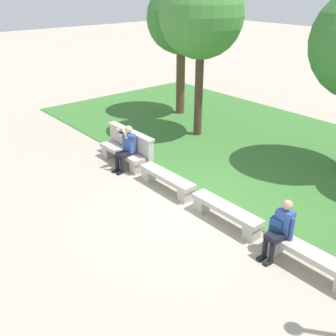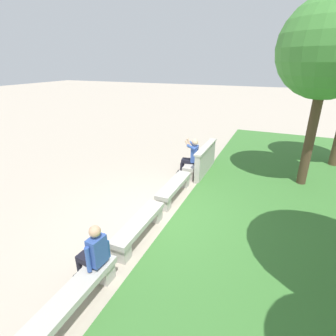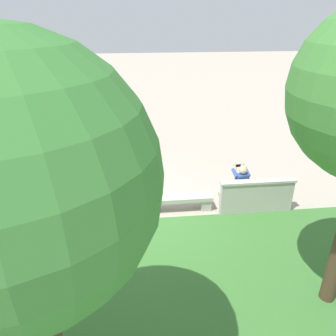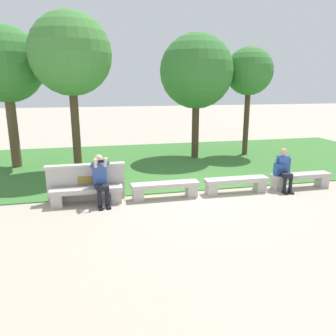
% 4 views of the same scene
% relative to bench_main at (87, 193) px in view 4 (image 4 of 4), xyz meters
% --- Properties ---
extents(ground_plane, '(80.00, 80.00, 0.00)m').
position_rel_bench_main_xyz_m(ground_plane, '(3.18, 0.00, -0.30)').
color(ground_plane, '#B2A593').
extents(grass_strip, '(20.25, 8.00, 0.03)m').
position_rel_bench_main_xyz_m(grass_strip, '(3.18, 4.38, -0.28)').
color(grass_strip, '#3D7533').
rests_on(grass_strip, ground).
extents(bench_main, '(1.89, 0.40, 0.45)m').
position_rel_bench_main_xyz_m(bench_main, '(0.00, 0.00, 0.00)').
color(bench_main, '#B7B2A8').
rests_on(bench_main, ground).
extents(bench_near, '(1.89, 0.40, 0.45)m').
position_rel_bench_main_xyz_m(bench_near, '(2.12, 0.00, 0.00)').
color(bench_near, '#B7B2A8').
rests_on(bench_near, ground).
extents(bench_mid, '(1.89, 0.40, 0.45)m').
position_rel_bench_main_xyz_m(bench_mid, '(4.24, 0.00, 0.00)').
color(bench_mid, '#B7B2A8').
rests_on(bench_mid, ground).
extents(bench_far, '(1.89, 0.40, 0.45)m').
position_rel_bench_main_xyz_m(bench_far, '(6.36, 0.00, 0.00)').
color(bench_far, '#B7B2A8').
rests_on(bench_far, ground).
extents(backrest_wall_with_plaque, '(2.10, 0.24, 1.01)m').
position_rel_bench_main_xyz_m(backrest_wall_with_plaque, '(0.00, 0.34, 0.22)').
color(backrest_wall_with_plaque, '#B7B2A8').
rests_on(backrest_wall_with_plaque, ground).
extents(person_photographer, '(0.51, 0.76, 1.32)m').
position_rel_bench_main_xyz_m(person_photographer, '(0.38, -0.08, 0.44)').
color(person_photographer, black).
rests_on(person_photographer, ground).
extents(person_distant, '(0.48, 0.69, 1.26)m').
position_rel_bench_main_xyz_m(person_distant, '(5.72, -0.07, 0.37)').
color(person_distant, black).
rests_on(person_distant, ground).
extents(backpack, '(0.28, 0.24, 0.43)m').
position_rel_bench_main_xyz_m(backpack, '(5.61, -0.01, 0.33)').
color(backpack, '#234C8C').
rests_on(backpack, bench_far).
extents(tree_behind_wall, '(3.01, 3.01, 5.11)m').
position_rel_bench_main_xyz_m(tree_behind_wall, '(4.50, 4.83, 3.29)').
color(tree_behind_wall, '#4C3826').
rests_on(tree_behind_wall, ground).
extents(tree_left_background, '(2.69, 2.69, 5.13)m').
position_rel_bench_main_xyz_m(tree_left_background, '(-2.67, 4.72, 3.44)').
color(tree_left_background, brown).
rests_on(tree_left_background, ground).
extents(tree_right_background, '(2.76, 2.76, 5.46)m').
position_rel_bench_main_xyz_m(tree_right_background, '(-0.34, 3.50, 3.75)').
color(tree_right_background, '#4C3826').
rests_on(tree_right_background, ground).
extents(tree_far_back, '(2.01, 2.01, 4.64)m').
position_rel_bench_main_xyz_m(tree_far_back, '(6.87, 4.90, 3.30)').
color(tree_far_back, '#4C3826').
rests_on(tree_far_back, ground).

